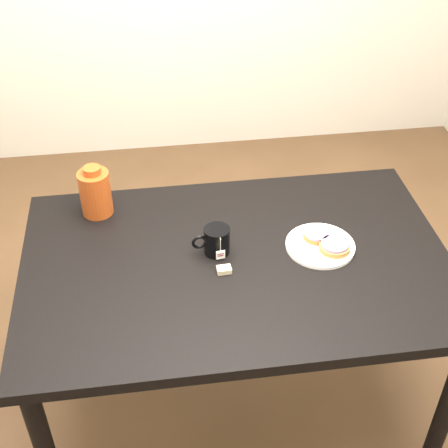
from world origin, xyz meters
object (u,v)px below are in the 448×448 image
object	(u,v)px
table	(236,278)
bagel_back	(317,234)
mug	(216,240)
plate	(320,245)
teabag_pouch	(224,270)
bagel_front	(335,246)
bagel_package	(95,192)

from	to	relation	value
table	bagel_back	bearing A→B (deg)	11.84
table	mug	bearing A→B (deg)	142.05
table	plate	distance (m)	0.30
plate	teabag_pouch	bearing A→B (deg)	-167.17
bagel_front	mug	world-z (taller)	mug
bagel_front	teabag_pouch	distance (m)	0.38
bagel_front	teabag_pouch	bearing A→B (deg)	-173.04
teabag_pouch	bagel_package	distance (m)	0.56
plate	teabag_pouch	distance (m)	0.34
teabag_pouch	plate	bearing A→B (deg)	12.83
teabag_pouch	bagel_package	size ratio (longest dim) A/B	0.24
table	teabag_pouch	xyz separation A→B (m)	(-0.05, -0.05, 0.09)
bagel_back	bagel_package	size ratio (longest dim) A/B	0.48
bagel_back	mug	bearing A→B (deg)	-178.11
table	plate	bearing A→B (deg)	4.40
bagel_package	teabag_pouch	bearing A→B (deg)	-43.10
bagel_front	bagel_package	bearing A→B (deg)	156.89
plate	bagel_front	size ratio (longest dim) A/B	1.60
plate	bagel_back	xyz separation A→B (m)	(-0.00, 0.04, 0.02)
table	plate	xyz separation A→B (m)	(0.29, 0.02, 0.09)
table	bagel_front	bearing A→B (deg)	-1.52
bagel_back	mug	xyz separation A→B (m)	(-0.34, -0.01, 0.02)
bagel_back	bagel_package	world-z (taller)	bagel_package
bagel_front	teabag_pouch	xyz separation A→B (m)	(-0.37, -0.05, -0.02)
table	mug	distance (m)	0.15
plate	table	bearing A→B (deg)	-175.60
bagel_back	mug	world-z (taller)	mug
plate	mug	size ratio (longest dim) A/B	1.74
mug	table	bearing A→B (deg)	-44.90
plate	bagel_back	distance (m)	0.04
bagel_package	bagel_front	bearing A→B (deg)	-23.11
mug	teabag_pouch	bearing A→B (deg)	-90.32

